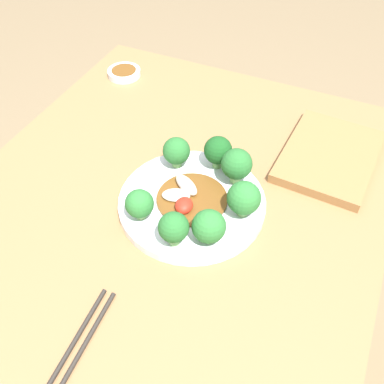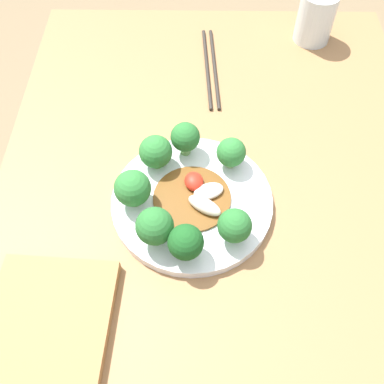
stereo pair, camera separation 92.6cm
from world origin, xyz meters
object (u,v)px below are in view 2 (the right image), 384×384
plate (192,202)px  broccoli_southeast (231,153)px  broccoli_west (186,243)px  broccoli_east (185,137)px  chopsticks (210,68)px  broccoli_northeast (156,152)px  stirfry_center (197,196)px  broccoli_north (133,188)px  cutting_board (44,337)px  broccoli_northwest (155,227)px  drinking_glass (316,17)px  broccoli_southwest (235,226)px

plate → broccoli_southeast: broccoli_southeast is taller
broccoli_southeast → broccoli_west: (-0.17, 0.07, 0.01)m
broccoli_east → chopsticks: (0.24, -0.05, -0.05)m
broccoli_northeast → stirfry_center: broccoli_northeast is taller
plate → broccoli_north: 0.10m
broccoli_northeast → cutting_board: bearing=155.1°
broccoli_northeast → broccoli_southeast: broccoli_northeast is taller
broccoli_east → stirfry_center: (-0.10, -0.02, -0.03)m
broccoli_southeast → broccoli_west: size_ratio=0.88×
broccoli_northwest → cutting_board: bearing=135.6°
broccoli_northwest → drinking_glass: bearing=-30.9°
broccoli_north → stirfry_center: size_ratio=0.54×
drinking_glass → broccoli_west: bearing=154.0°
broccoli_southwest → broccoli_southeast: bearing=-0.2°
broccoli_southwest → plate: bearing=42.1°
broccoli_north → drinking_glass: (0.45, -0.35, -0.00)m
stirfry_center → cutting_board: stirfry_center is taller
broccoli_east → broccoli_west: (-0.20, -0.00, 0.00)m
broccoli_west → broccoli_southwest: (0.03, -0.07, -0.00)m
broccoli_east → drinking_glass: size_ratio=0.61×
broccoli_northeast → broccoli_east: bearing=-59.7°
broccoli_east → drinking_glass: bearing=-38.2°
broccoli_north → broccoli_southeast: 0.17m
broccoli_northeast → chopsticks: size_ratio=0.26×
stirfry_center → broccoli_west: bearing=171.0°
plate → drinking_glass: bearing=-30.2°
broccoli_southeast → broccoli_northwest: broccoli_northwest is taller
broccoli_north → cutting_board: size_ratio=0.28×
broccoli_southwest → stirfry_center: 0.10m
broccoli_west → stirfry_center: 0.11m
broccoli_north → chopsticks: size_ratio=0.28×
plate → broccoli_west: 0.11m
broccoli_west → cutting_board: size_ratio=0.28×
broccoli_northwest → cutting_board: (-0.15, 0.14, -0.05)m
chopsticks → cutting_board: cutting_board is taller
broccoli_west → chopsticks: size_ratio=0.27×
broccoli_northwest → broccoli_east: bearing=-13.1°
broccoli_east → plate: bearing=-172.8°
broccoli_southeast → broccoli_southwest: (-0.14, 0.00, 0.00)m
plate → broccoli_west: (-0.10, 0.01, 0.05)m
broccoli_northeast → chopsticks: broccoli_northeast is taller
broccoli_east → broccoli_southwest: (-0.17, -0.08, -0.00)m
plate → broccoli_northwest: (-0.08, 0.05, 0.05)m
broccoli_east → broccoli_west: size_ratio=0.98×
chopsticks → broccoli_east: bearing=169.2°
broccoli_northeast → cutting_board: 0.33m
plate → broccoli_southwest: bearing=-137.9°
stirfry_center → chopsticks: size_ratio=0.52×
broccoli_northwest → chopsticks: size_ratio=0.29×
broccoli_west → chopsticks: 0.44m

